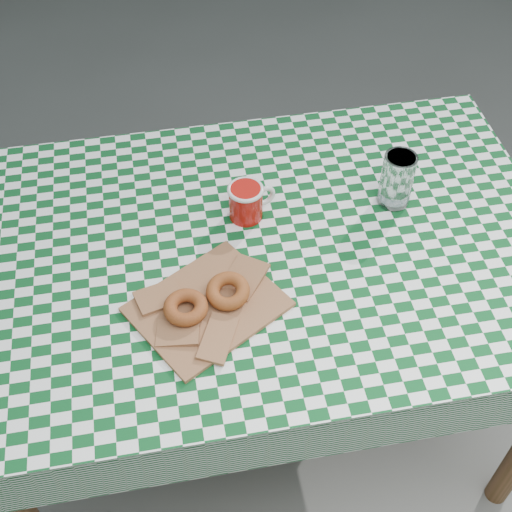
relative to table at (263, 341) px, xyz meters
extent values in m
plane|color=#555550|center=(0.10, -0.02, -0.38)|extent=(60.00, 60.00, 0.00)
cube|color=#55381D|center=(0.00, 0.00, 0.00)|extent=(1.33, 0.90, 0.75)
cube|color=#0A461C|center=(0.00, 0.00, 0.38)|extent=(1.35, 0.92, 0.01)
cube|color=#9B6343|center=(-0.15, -0.15, 0.39)|extent=(0.36, 0.34, 0.02)
torus|color=brown|center=(-0.20, -0.16, 0.41)|extent=(0.11, 0.11, 0.03)
torus|color=brown|center=(-0.11, -0.14, 0.41)|extent=(0.13, 0.13, 0.03)
cylinder|color=silver|center=(0.33, 0.08, 0.45)|extent=(0.09, 0.09, 0.14)
camera|label=1|loc=(-0.22, -1.01, 1.53)|focal=48.38mm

